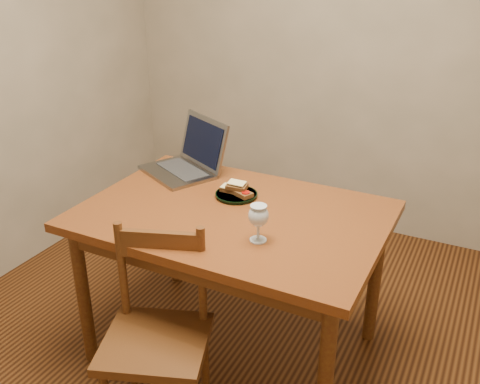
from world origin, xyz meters
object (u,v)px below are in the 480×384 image
at_px(chair, 156,328).
at_px(milk_glass, 258,223).
at_px(plate, 236,195).
at_px(laptop, 189,158).
at_px(table, 233,229).

bearing_deg(chair, milk_glass, 31.18).
distance_m(plate, laptop, 0.40).
distance_m(table, milk_glass, 0.32).
height_order(chair, plate, chair).
relative_size(table, laptop, 2.73).
bearing_deg(laptop, table, -10.38).
distance_m(plate, milk_glass, 0.42).
distance_m(chair, laptop, 0.97).
relative_size(plate, laptop, 0.41).
height_order(table, milk_glass, milk_glass).
relative_size(table, plate, 6.68).
bearing_deg(laptop, chair, -40.01).
xyz_separation_m(table, laptop, (-0.41, 0.32, 0.16)).
relative_size(chair, plate, 2.56).
height_order(chair, laptop, laptop).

